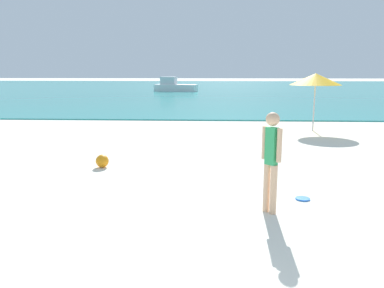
% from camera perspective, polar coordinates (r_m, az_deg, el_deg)
% --- Properties ---
extents(water, '(160.00, 60.00, 0.06)m').
position_cam_1_polar(water, '(47.81, 1.68, 8.11)').
color(water, teal).
rests_on(water, ground).
extents(person_standing, '(0.28, 0.31, 1.66)m').
position_cam_1_polar(person_standing, '(6.40, 11.51, -1.82)').
color(person_standing, '#DDAD84').
rests_on(person_standing, ground).
extents(frisbee, '(0.26, 0.26, 0.03)m').
position_cam_1_polar(frisbee, '(7.44, 15.88, -7.70)').
color(frisbee, blue).
rests_on(frisbee, ground).
extents(boat_far, '(4.63, 2.41, 1.50)m').
position_cam_1_polar(boat_far, '(41.40, -2.61, 8.44)').
color(boat_far, white).
rests_on(boat_far, water).
extents(beach_ball, '(0.31, 0.31, 0.31)m').
position_cam_1_polar(beach_ball, '(9.64, -12.99, -2.43)').
color(beach_ball, orange).
rests_on(beach_ball, ground).
extents(beach_umbrella, '(1.91, 1.91, 2.18)m').
position_cam_1_polar(beach_umbrella, '(15.57, 17.62, 9.01)').
color(beach_umbrella, '#B7B7BC').
rests_on(beach_umbrella, ground).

